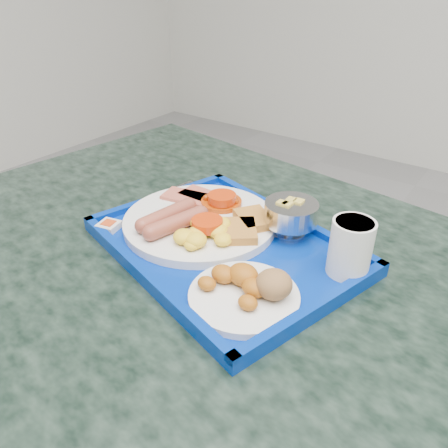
% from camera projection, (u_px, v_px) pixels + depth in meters
% --- Properties ---
extents(table, '(1.34, 0.99, 0.77)m').
position_uv_depth(table, '(219.00, 341.00, 0.84)').
color(table, slate).
rests_on(table, floor).
extents(tray, '(0.50, 0.42, 0.03)m').
position_uv_depth(tray, '(224.00, 247.00, 0.75)').
color(tray, '#032993').
rests_on(tray, table).
extents(main_plate, '(0.28, 0.28, 0.04)m').
position_uv_depth(main_plate, '(202.00, 220.00, 0.79)').
color(main_plate, silver).
rests_on(main_plate, tray).
extents(bread_plate, '(0.16, 0.16, 0.05)m').
position_uv_depth(bread_plate, '(248.00, 290.00, 0.62)').
color(bread_plate, silver).
rests_on(bread_plate, tray).
extents(fruit_bowl, '(0.09, 0.09, 0.06)m').
position_uv_depth(fruit_bowl, '(291.00, 214.00, 0.75)').
color(fruit_bowl, '#BDBDC0').
rests_on(fruit_bowl, tray).
extents(juice_cup, '(0.06, 0.06, 0.09)m').
position_uv_depth(juice_cup, '(351.00, 246.00, 0.66)').
color(juice_cup, white).
rests_on(juice_cup, tray).
extents(spoon, '(0.03, 0.16, 0.01)m').
position_uv_depth(spoon, '(179.00, 194.00, 0.90)').
color(spoon, '#BDBDC0').
rests_on(spoon, tray).
extents(knife, '(0.05, 0.19, 0.00)m').
position_uv_depth(knife, '(156.00, 196.00, 0.90)').
color(knife, '#BDBDC0').
rests_on(knife, tray).
extents(jam_packet, '(0.04, 0.04, 0.01)m').
position_uv_depth(jam_packet, '(109.00, 226.00, 0.79)').
color(jam_packet, silver).
rests_on(jam_packet, tray).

